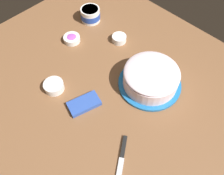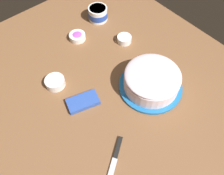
{
  "view_description": "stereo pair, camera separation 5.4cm",
  "coord_description": "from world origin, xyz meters",
  "px_view_note": "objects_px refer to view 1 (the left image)",
  "views": [
    {
      "loc": [
        0.37,
        0.51,
        0.98
      ],
      "look_at": [
        -0.09,
        0.06,
        0.04
      ],
      "focal_mm": 38.33,
      "sensor_mm": 36.0,
      "label": 1
    },
    {
      "loc": [
        0.33,
        0.54,
        0.98
      ],
      "look_at": [
        -0.09,
        0.06,
        0.04
      ],
      "focal_mm": 38.33,
      "sensor_mm": 36.0,
      "label": 2
    }
  ],
  "objects_px": {
    "sprinkle_bowl_rainbow": "(72,39)",
    "candy_box_lower": "(84,104)",
    "frosted_cake": "(151,78)",
    "sprinkle_bowl_blue": "(119,38)",
    "frosting_tub": "(90,14)",
    "sprinkle_bowl_pink": "(54,86)",
    "spreading_knife": "(122,158)"
  },
  "relations": [
    {
      "from": "sprinkle_bowl_rainbow",
      "to": "candy_box_lower",
      "type": "distance_m",
      "value": 0.43
    },
    {
      "from": "frosted_cake",
      "to": "sprinkle_bowl_blue",
      "type": "xyz_separation_m",
      "value": [
        -0.11,
        -0.32,
        -0.04
      ]
    },
    {
      "from": "frosting_tub",
      "to": "candy_box_lower",
      "type": "height_order",
      "value": "frosting_tub"
    },
    {
      "from": "candy_box_lower",
      "to": "sprinkle_bowl_pink",
      "type": "bearing_deg",
      "value": -60.54
    },
    {
      "from": "sprinkle_bowl_blue",
      "to": "candy_box_lower",
      "type": "relative_size",
      "value": 0.55
    },
    {
      "from": "sprinkle_bowl_rainbow",
      "to": "candy_box_lower",
      "type": "height_order",
      "value": "sprinkle_bowl_rainbow"
    },
    {
      "from": "sprinkle_bowl_rainbow",
      "to": "sprinkle_bowl_pink",
      "type": "relative_size",
      "value": 0.95
    },
    {
      "from": "sprinkle_bowl_rainbow",
      "to": "sprinkle_bowl_pink",
      "type": "height_order",
      "value": "sprinkle_bowl_pink"
    },
    {
      "from": "sprinkle_bowl_rainbow",
      "to": "sprinkle_bowl_blue",
      "type": "relative_size",
      "value": 1.14
    },
    {
      "from": "sprinkle_bowl_pink",
      "to": "sprinkle_bowl_rainbow",
      "type": "bearing_deg",
      "value": -144.91
    },
    {
      "from": "sprinkle_bowl_pink",
      "to": "sprinkle_bowl_blue",
      "type": "height_order",
      "value": "sprinkle_bowl_pink"
    },
    {
      "from": "candy_box_lower",
      "to": "frosted_cake",
      "type": "bearing_deg",
      "value": 171.49
    },
    {
      "from": "frosting_tub",
      "to": "sprinkle_bowl_pink",
      "type": "relative_size",
      "value": 1.2
    },
    {
      "from": "frosting_tub",
      "to": "sprinkle_bowl_rainbow",
      "type": "bearing_deg",
      "value": 16.04
    },
    {
      "from": "frosting_tub",
      "to": "sprinkle_bowl_pink",
      "type": "xyz_separation_m",
      "value": [
        0.47,
        0.25,
        -0.02
      ]
    },
    {
      "from": "sprinkle_bowl_blue",
      "to": "candy_box_lower",
      "type": "height_order",
      "value": "sprinkle_bowl_blue"
    },
    {
      "from": "frosted_cake",
      "to": "spreading_knife",
      "type": "height_order",
      "value": "frosted_cake"
    },
    {
      "from": "sprinkle_bowl_blue",
      "to": "candy_box_lower",
      "type": "bearing_deg",
      "value": 22.58
    },
    {
      "from": "frosting_tub",
      "to": "sprinkle_bowl_pink",
      "type": "height_order",
      "value": "frosting_tub"
    },
    {
      "from": "sprinkle_bowl_rainbow",
      "to": "candy_box_lower",
      "type": "bearing_deg",
      "value": 57.52
    },
    {
      "from": "frosted_cake",
      "to": "spreading_knife",
      "type": "relative_size",
      "value": 1.51
    },
    {
      "from": "sprinkle_bowl_rainbow",
      "to": "sprinkle_bowl_blue",
      "type": "bearing_deg",
      "value": 134.62
    },
    {
      "from": "sprinkle_bowl_pink",
      "to": "candy_box_lower",
      "type": "distance_m",
      "value": 0.18
    },
    {
      "from": "frosting_tub",
      "to": "sprinkle_bowl_blue",
      "type": "height_order",
      "value": "frosting_tub"
    },
    {
      "from": "frosting_tub",
      "to": "spreading_knife",
      "type": "xyz_separation_m",
      "value": [
        0.49,
        0.72,
        -0.04
      ]
    },
    {
      "from": "frosted_cake",
      "to": "spreading_knife",
      "type": "distance_m",
      "value": 0.4
    },
    {
      "from": "frosting_tub",
      "to": "spreading_knife",
      "type": "relative_size",
      "value": 0.56
    },
    {
      "from": "sprinkle_bowl_pink",
      "to": "sprinkle_bowl_blue",
      "type": "relative_size",
      "value": 1.2
    },
    {
      "from": "frosting_tub",
      "to": "sprinkle_bowl_pink",
      "type": "bearing_deg",
      "value": 27.88
    },
    {
      "from": "sprinkle_bowl_rainbow",
      "to": "sprinkle_bowl_blue",
      "type": "xyz_separation_m",
      "value": [
        -0.19,
        0.19,
        0.0
      ]
    },
    {
      "from": "frosted_cake",
      "to": "sprinkle_bowl_rainbow",
      "type": "height_order",
      "value": "frosted_cake"
    },
    {
      "from": "spreading_knife",
      "to": "sprinkle_bowl_rainbow",
      "type": "xyz_separation_m",
      "value": [
        -0.29,
        -0.67,
        0.01
      ]
    }
  ]
}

